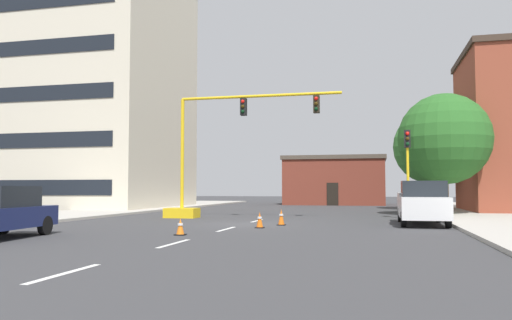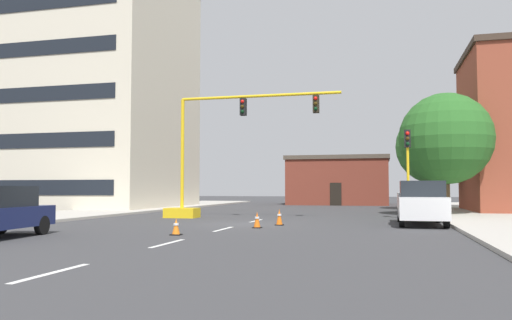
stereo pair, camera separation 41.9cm
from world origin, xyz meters
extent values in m
plane|color=#38383A|center=(0.00, 0.00, 0.00)|extent=(160.00, 160.00, 0.00)
cube|color=#B2ADA3|center=(-12.13, 8.00, 0.07)|extent=(6.00, 56.00, 0.14)
cube|color=#B2ADA3|center=(12.13, 8.00, 0.07)|extent=(6.00, 56.00, 0.14)
cube|color=silver|center=(0.00, -14.00, 0.00)|extent=(0.16, 2.40, 0.01)
cube|color=silver|center=(0.00, -8.50, 0.00)|extent=(0.16, 2.40, 0.01)
cube|color=silver|center=(0.00, -3.00, 0.00)|extent=(0.16, 2.40, 0.01)
cube|color=silver|center=(0.00, 2.50, 0.00)|extent=(0.16, 2.40, 0.01)
cube|color=beige|center=(-17.48, 15.97, 10.31)|extent=(13.56, 13.71, 20.61)
cube|color=black|center=(-17.48, 9.09, 1.72)|extent=(11.12, 0.06, 1.10)
cube|color=black|center=(-17.48, 9.09, 5.15)|extent=(11.12, 0.06, 1.10)
cube|color=black|center=(-17.48, 9.09, 8.59)|extent=(11.12, 0.06, 1.10)
cube|color=black|center=(-17.48, 9.09, 12.02)|extent=(11.12, 0.06, 1.10)
cube|color=black|center=(-17.48, 9.09, 15.46)|extent=(11.12, 0.06, 1.10)
cube|color=brown|center=(1.89, 30.02, 2.26)|extent=(9.94, 7.07, 4.51)
cube|color=#4C4238|center=(1.89, 30.02, 4.71)|extent=(10.24, 7.37, 0.40)
cube|color=black|center=(1.89, 26.45, 1.10)|extent=(1.10, 0.06, 2.20)
cube|color=yellow|center=(-4.74, 4.09, 0.28)|extent=(1.80, 1.20, 0.55)
cylinder|color=yellow|center=(-4.74, 4.09, 3.65)|extent=(0.20, 0.20, 6.20)
cylinder|color=yellow|center=(-0.24, 4.09, 6.75)|extent=(9.00, 0.16, 0.16)
cube|color=black|center=(-1.14, 4.09, 6.18)|extent=(0.32, 0.36, 0.95)
sphere|color=red|center=(-1.14, 3.90, 6.45)|extent=(0.20, 0.20, 0.20)
sphere|color=#38280A|center=(-1.14, 3.90, 6.17)|extent=(0.20, 0.20, 0.20)
sphere|color=black|center=(-1.14, 3.90, 5.89)|extent=(0.20, 0.20, 0.20)
cube|color=black|center=(2.91, 4.09, 6.18)|extent=(0.32, 0.36, 0.95)
sphere|color=red|center=(2.91, 3.90, 6.45)|extent=(0.20, 0.20, 0.20)
sphere|color=#38280A|center=(2.91, 3.90, 6.17)|extent=(0.20, 0.20, 0.20)
sphere|color=black|center=(2.91, 3.90, 5.89)|extent=(0.20, 0.20, 0.20)
cylinder|color=yellow|center=(7.64, 5.47, 2.40)|extent=(0.14, 0.14, 4.80)
cube|color=black|center=(7.64, 5.47, 4.33)|extent=(0.32, 0.36, 0.95)
sphere|color=red|center=(7.64, 5.28, 4.60)|extent=(0.20, 0.20, 0.20)
sphere|color=#38280A|center=(7.64, 5.28, 4.32)|extent=(0.20, 0.20, 0.20)
sphere|color=black|center=(7.64, 5.28, 4.04)|extent=(0.20, 0.20, 0.20)
cylinder|color=#4C3823|center=(10.04, 9.40, 1.29)|extent=(0.36, 0.36, 2.58)
sphere|color=#286023|center=(10.04, 9.40, 4.65)|extent=(5.51, 5.51, 5.51)
cylinder|color=#4C3823|center=(10.17, 18.28, 1.36)|extent=(0.36, 0.36, 2.73)
sphere|color=#33702D|center=(10.17, 18.28, 4.88)|extent=(5.72, 5.72, 5.72)
cube|color=white|center=(8.00, 1.53, 0.81)|extent=(2.05, 5.42, 0.95)
cube|color=#1E2328|center=(7.99, 0.63, 1.64)|extent=(1.86, 1.82, 0.70)
cube|color=white|center=(8.01, 2.72, 1.37)|extent=(2.02, 2.83, 0.16)
cylinder|color=black|center=(8.89, -0.31, 0.34)|extent=(0.23, 0.68, 0.68)
cylinder|color=black|center=(7.09, -0.29, 0.34)|extent=(0.23, 0.68, 0.68)
cylinder|color=black|center=(8.92, 3.36, 0.34)|extent=(0.23, 0.68, 0.68)
cylinder|color=black|center=(7.12, 3.38, 0.34)|extent=(0.23, 0.68, 0.68)
cylinder|color=black|center=(-7.21, -7.09, 0.34)|extent=(0.29, 0.70, 0.68)
cylinder|color=black|center=(-5.57, -6.93, 0.34)|extent=(0.29, 0.70, 0.68)
cube|color=black|center=(1.19, -2.09, 0.02)|extent=(0.36, 0.36, 0.04)
cone|color=orange|center=(1.19, -2.09, 0.36)|extent=(0.28, 0.28, 0.64)
cylinder|color=white|center=(1.19, -2.09, 0.43)|extent=(0.19, 0.19, 0.08)
cube|color=black|center=(-0.82, -5.92, 0.02)|extent=(0.36, 0.36, 0.04)
cone|color=orange|center=(-0.82, -5.92, 0.32)|extent=(0.28, 0.28, 0.56)
cylinder|color=white|center=(-0.82, -5.92, 0.39)|extent=(0.19, 0.19, 0.08)
cube|color=black|center=(1.79, -0.34, 0.02)|extent=(0.36, 0.36, 0.04)
cone|color=orange|center=(1.79, -0.34, 0.39)|extent=(0.28, 0.28, 0.69)
cylinder|color=white|center=(1.79, -0.34, 0.47)|extent=(0.19, 0.19, 0.08)
camera|label=1|loc=(5.94, -22.88, 1.67)|focal=35.54mm
camera|label=2|loc=(6.35, -22.78, 1.67)|focal=35.54mm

